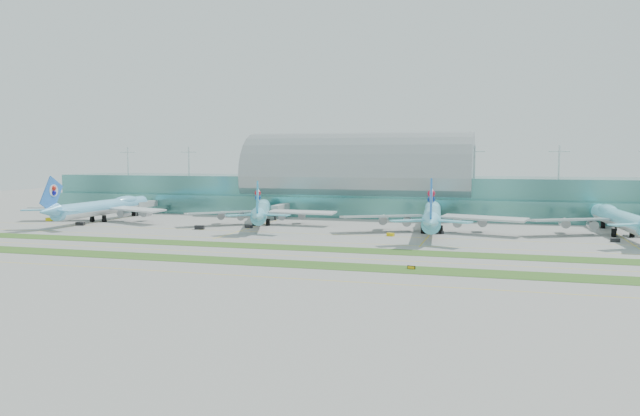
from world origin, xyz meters
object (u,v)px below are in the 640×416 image
(terminal, at_px, (358,187))
(airliner_b, at_px, (261,210))
(airliner_c, at_px, (432,215))
(airliner_d, at_px, (620,218))
(taxiway_sign_east, at_px, (411,267))
(airliner_a, at_px, (104,206))

(terminal, height_order, airliner_b, terminal)
(airliner_b, distance_m, airliner_c, 76.70)
(airliner_d, xyz_separation_m, taxiway_sign_east, (-67.96, -93.92, -6.37))
(airliner_b, height_order, airliner_c, airliner_c)
(airliner_a, height_order, taxiway_sign_east, airliner_a)
(airliner_a, bearing_deg, airliner_b, 3.74)
(airliner_a, bearing_deg, terminal, 32.44)
(taxiway_sign_east, bearing_deg, airliner_c, 108.86)
(terminal, xyz_separation_m, taxiway_sign_east, (49.25, -155.75, -13.74))
(airliner_d, bearing_deg, taxiway_sign_east, -130.98)
(airliner_b, xyz_separation_m, airliner_d, (147.41, 1.98, 0.36))
(terminal, bearing_deg, airliner_a, -147.30)
(airliner_c, height_order, taxiway_sign_east, airliner_c)
(airliner_c, xyz_separation_m, taxiway_sign_east, (3.05, -85.09, -6.66))
(taxiway_sign_east, bearing_deg, airliner_d, 70.92)
(airliner_c, distance_m, airliner_d, 71.56)
(airliner_b, relative_size, airliner_d, 0.92)
(terminal, relative_size, taxiway_sign_east, 147.71)
(terminal, relative_size, airliner_d, 4.21)
(airliner_b, bearing_deg, airliner_d, -18.16)
(taxiway_sign_east, bearing_deg, airliner_a, 167.96)
(airliner_b, xyz_separation_m, airliner_c, (76.39, -6.86, 0.65))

